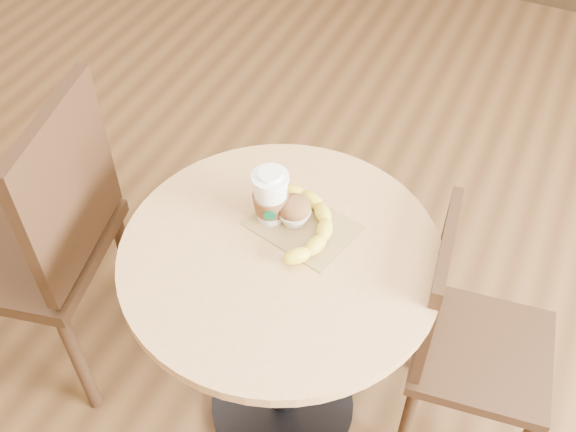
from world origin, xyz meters
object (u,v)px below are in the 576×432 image
object	(u,v)px
muffin	(294,211)
chair_left	(44,238)
coffee_cup	(271,198)
banana	(300,224)
cafe_table	(281,301)
chair_right	(464,338)

from	to	relation	value
muffin	chair_left	bearing A→B (deg)	-165.24
coffee_cup	banana	bearing A→B (deg)	-29.61
cafe_table	chair_right	bearing A→B (deg)	20.67
chair_right	cafe_table	bearing A→B (deg)	103.17
banana	cafe_table	bearing A→B (deg)	-122.08
muffin	banana	world-z (taller)	muffin
muffin	chair_right	bearing A→B (deg)	8.96
banana	coffee_cup	bearing A→B (deg)	150.91
chair_left	chair_right	xyz separation A→B (m)	(1.14, 0.25, -0.11)
chair_left	chair_right	distance (m)	1.17
chair_left	muffin	distance (m)	0.74
chair_left	coffee_cup	xyz separation A→B (m)	(0.62, 0.17, 0.27)
cafe_table	coffee_cup	bearing A→B (deg)	127.82
muffin	banana	bearing A→B (deg)	-39.72
cafe_table	banana	bearing A→B (deg)	80.24
chair_right	banana	bearing A→B (deg)	94.46
cafe_table	muffin	xyz separation A→B (m)	(-0.01, 0.10, 0.24)
cafe_table	coffee_cup	xyz separation A→B (m)	(-0.07, 0.09, 0.26)
coffee_cup	chair_right	bearing A→B (deg)	-13.74
cafe_table	chair_left	world-z (taller)	chair_left
chair_left	banana	bearing A→B (deg)	90.25
cafe_table	chair_left	size ratio (longest dim) A/B	0.76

